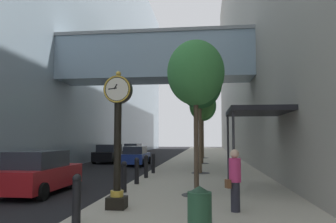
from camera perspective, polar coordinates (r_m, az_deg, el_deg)
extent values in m
plane|color=black|center=(31.69, 0.09, -8.64)|extent=(110.00, 110.00, 0.00)
cube|color=#ADA593|center=(34.47, 6.47, -8.17)|extent=(6.94, 80.00, 0.14)
cube|color=#93A8B7|center=(39.55, -16.98, 13.33)|extent=(9.00, 80.00, 28.56)
cube|color=#849EB2|center=(24.76, -2.28, 8.90)|extent=(14.75, 3.20, 3.15)
cube|color=gray|center=(25.21, -2.27, 12.65)|extent=(14.75, 3.40, 0.24)
cube|color=gray|center=(37.53, 18.98, 15.56)|extent=(9.00, 80.00, 30.02)
cube|color=black|center=(10.22, -8.82, -15.27)|extent=(0.55, 0.55, 0.35)
cylinder|color=gold|center=(10.17, -8.80, -13.80)|extent=(0.39, 0.38, 0.18)
cylinder|color=black|center=(10.04, -8.70, -5.99)|extent=(0.22, 0.22, 2.59)
cylinder|color=black|center=(10.15, -8.58, 3.72)|extent=(0.84, 0.28, 0.84)
torus|color=gold|center=(10.00, -8.82, 3.85)|extent=(0.82, 0.05, 0.82)
cylinder|color=silver|center=(10.00, -8.81, 3.84)|extent=(0.69, 0.01, 0.69)
cylinder|color=silver|center=(10.29, -8.36, 3.60)|extent=(0.69, 0.01, 0.69)
sphere|color=gold|center=(10.23, -8.55, 6.45)|extent=(0.16, 0.16, 0.16)
cube|color=black|center=(10.02, -9.03, 4.26)|extent=(0.10, 0.01, 0.16)
cube|color=black|center=(10.03, -9.53, 3.92)|extent=(0.26, 0.01, 0.06)
cylinder|color=black|center=(8.68, -15.51, -14.83)|extent=(0.21, 0.21, 1.02)
sphere|color=black|center=(8.60, -15.43, -11.10)|extent=(0.22, 0.22, 0.22)
cylinder|color=black|center=(13.10, -7.60, -11.44)|extent=(0.21, 0.21, 1.02)
sphere|color=black|center=(13.05, -7.58, -8.96)|extent=(0.22, 0.22, 0.22)
cylinder|color=black|center=(15.37, -5.41, -10.45)|extent=(0.21, 0.21, 1.02)
sphere|color=black|center=(15.32, -5.40, -8.33)|extent=(0.22, 0.22, 0.22)
cylinder|color=black|center=(17.66, -3.80, -9.70)|extent=(0.21, 0.21, 1.02)
sphere|color=black|center=(17.62, -3.79, -7.86)|extent=(0.22, 0.22, 0.22)
cylinder|color=black|center=(19.96, -2.56, -9.12)|extent=(0.21, 0.21, 1.02)
sphere|color=black|center=(19.93, -2.56, -7.49)|extent=(0.22, 0.22, 0.22)
cylinder|color=#333335|center=(12.44, 4.95, -14.15)|extent=(1.10, 1.10, 0.02)
cylinder|color=#4C3D2D|center=(12.27, 4.89, -5.60)|extent=(0.18, 0.18, 3.72)
ellipsoid|color=#387F3D|center=(12.51, 4.81, 6.69)|extent=(2.14, 2.14, 2.47)
cylinder|color=#333335|center=(20.06, 5.63, -10.51)|extent=(1.10, 1.10, 0.02)
cylinder|color=brown|center=(19.96, 5.58, -4.26)|extent=(0.18, 0.18, 4.39)
ellipsoid|color=#23602D|center=(20.23, 5.51, 4.83)|extent=(2.67, 2.67, 3.07)
cylinder|color=#333335|center=(27.72, 5.93, -8.88)|extent=(1.10, 1.10, 0.02)
cylinder|color=brown|center=(27.65, 5.89, -4.72)|extent=(0.18, 0.18, 4.04)
ellipsoid|color=#428438|center=(27.78, 5.84, 1.06)|extent=(2.07, 2.07, 2.38)
cylinder|color=#333335|center=(35.40, 6.09, -7.95)|extent=(1.10, 1.10, 0.02)
cylinder|color=brown|center=(35.34, 6.06, -4.35)|extent=(0.18, 0.18, 4.47)
ellipsoid|color=#2D7033|center=(35.51, 6.02, 1.00)|extent=(2.86, 2.86, 3.29)
cylinder|color=#234C33|center=(7.42, 5.47, -17.14)|extent=(0.52, 0.52, 0.92)
cone|color=#183523|center=(7.33, 5.44, -13.24)|extent=(0.53, 0.53, 0.16)
cylinder|color=#23232D|center=(9.84, 11.54, -14.23)|extent=(0.34, 0.34, 0.83)
cylinder|color=#C6336B|center=(9.74, 11.47, -9.87)|extent=(0.44, 0.44, 0.67)
sphere|color=beige|center=(9.71, 11.42, -7.16)|extent=(0.25, 0.25, 0.25)
cube|color=brown|center=(9.69, 10.31, -12.16)|extent=(0.18, 0.23, 0.24)
cube|color=black|center=(14.37, 15.10, 0.03)|extent=(2.40, 3.60, 0.20)
cylinder|color=#333338|center=(12.62, 11.26, -6.68)|extent=(0.10, 0.10, 3.20)
cylinder|color=#333338|center=(15.81, 10.33, -6.27)|extent=(0.10, 0.10, 3.20)
cube|color=navy|center=(27.51, -5.55, -7.99)|extent=(1.83, 4.34, 0.75)
cube|color=#282D38|center=(27.27, -5.63, -6.63)|extent=(1.58, 2.44, 0.61)
cylinder|color=black|center=(29.14, -6.70, -8.33)|extent=(0.23, 0.64, 0.64)
cylinder|color=black|center=(28.82, -3.27, -8.39)|extent=(0.23, 0.64, 0.64)
cylinder|color=black|center=(26.29, -8.07, -8.72)|extent=(0.23, 0.64, 0.64)
cylinder|color=black|center=(25.93, -4.27, -8.81)|extent=(0.23, 0.64, 0.64)
cube|color=silver|center=(39.94, -5.96, -6.92)|extent=(1.84, 4.69, 0.76)
cube|color=#282D38|center=(39.69, -6.04, -5.96)|extent=(1.58, 2.64, 0.62)
cylinder|color=black|center=(41.69, -6.57, -7.21)|extent=(0.24, 0.65, 0.64)
cylinder|color=black|center=(41.29, -4.27, -7.25)|extent=(0.24, 0.65, 0.64)
cylinder|color=black|center=(38.65, -7.79, -7.40)|extent=(0.24, 0.65, 0.64)
cylinder|color=black|center=(38.22, -5.31, -7.46)|extent=(0.24, 0.65, 0.64)
cube|color=#AD191E|center=(14.52, -21.23, -10.56)|extent=(1.85, 4.37, 0.83)
cube|color=#282D38|center=(14.27, -21.56, -7.70)|extent=(1.62, 2.45, 0.68)
cylinder|color=black|center=(16.29, -21.64, -10.98)|extent=(0.22, 0.64, 0.64)
cylinder|color=black|center=(15.51, -15.59, -11.47)|extent=(0.22, 0.64, 0.64)
cylinder|color=black|center=(12.84, -20.80, -12.80)|extent=(0.22, 0.64, 0.64)
cube|color=black|center=(30.70, -9.95, -7.54)|extent=(2.00, 4.57, 0.80)
cube|color=#282D38|center=(30.46, -10.07, -6.23)|extent=(1.71, 2.58, 0.65)
cylinder|color=black|center=(32.46, -10.64, -7.90)|extent=(0.24, 0.65, 0.64)
cylinder|color=black|center=(31.90, -7.49, -8.00)|extent=(0.24, 0.65, 0.64)
cylinder|color=black|center=(29.59, -12.63, -8.19)|extent=(0.24, 0.65, 0.64)
cylinder|color=black|center=(28.98, -9.20, -8.32)|extent=(0.24, 0.65, 0.64)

